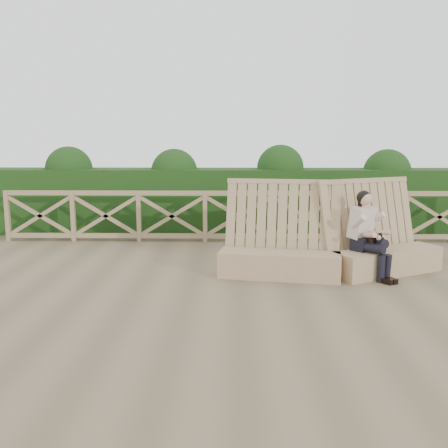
{
  "coord_description": "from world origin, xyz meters",
  "views": [
    {
      "loc": [
        -0.11,
        -7.09,
        2.15
      ],
      "look_at": [
        -0.25,
        0.4,
        0.9
      ],
      "focal_mm": 40.0,
      "sensor_mm": 36.0,
      "label": 1
    }
  ],
  "objects": [
    {
      "name": "bench",
      "position": [
        1.51,
        0.84,
        0.39
      ],
      "size": [
        3.73,
        1.54,
        1.55
      ],
      "rotation": [
        0.0,
        0.0,
        0.07
      ],
      "color": "#82684A",
      "rests_on": "ground"
    },
    {
      "name": "ground",
      "position": [
        0.0,
        0.0,
        0.0
      ],
      "size": [
        60.0,
        60.0,
        0.0
      ],
      "primitive_type": "plane",
      "color": "brown",
      "rests_on": "ground"
    },
    {
      "name": "guardrail",
      "position": [
        0.0,
        3.5,
        0.55
      ],
      "size": [
        10.1,
        0.09,
        1.1
      ],
      "color": "#907154",
      "rests_on": "ground"
    },
    {
      "name": "woman",
      "position": [
        2.03,
        0.73,
        0.73
      ],
      "size": [
        0.71,
        0.87,
        1.38
      ],
      "rotation": [
        0.0,
        0.0,
        0.65
      ],
      "color": "black",
      "rests_on": "ground"
    },
    {
      "name": "hedge",
      "position": [
        0.0,
        4.7,
        0.75
      ],
      "size": [
        12.0,
        1.2,
        1.5
      ],
      "primitive_type": "cube",
      "color": "black",
      "rests_on": "ground"
    }
  ]
}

